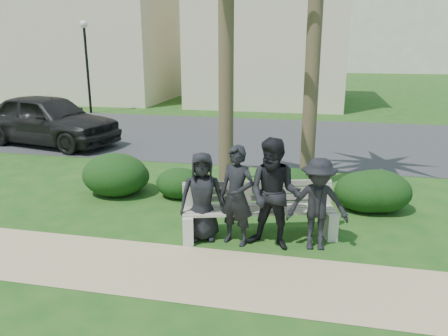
{
  "coord_description": "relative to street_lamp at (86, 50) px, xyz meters",
  "views": [
    {
      "loc": [
        1.84,
        -7.31,
        3.23
      ],
      "look_at": [
        0.03,
        1.0,
        0.81
      ],
      "focal_mm": 35.0,
      "sensor_mm": 36.0,
      "label": 1
    }
  ],
  "objects": [
    {
      "name": "car_a",
      "position": [
        2.14,
        -6.62,
        -2.11
      ],
      "size": [
        5.22,
        2.95,
        1.67
      ],
      "primitive_type": "imported",
      "rotation": [
        0.0,
        0.0,
        1.36
      ],
      "color": "black",
      "rests_on": "ground"
    },
    {
      "name": "footpath",
      "position": [
        9.0,
        -13.8,
        -2.94
      ],
      "size": [
        30.0,
        1.6,
        0.01
      ],
      "primitive_type": "cube",
      "color": "tan",
      "rests_on": "ground"
    },
    {
      "name": "man_c",
      "position": [
        10.22,
        -12.7,
        -2.03
      ],
      "size": [
        1.01,
        0.85,
        1.83
      ],
      "primitive_type": "imported",
      "rotation": [
        0.0,
        0.0,
        -0.19
      ],
      "color": "black",
      "rests_on": "ground"
    },
    {
      "name": "man_b",
      "position": [
        9.61,
        -12.67,
        -2.1
      ],
      "size": [
        0.7,
        0.56,
        1.68
      ],
      "primitive_type": "imported",
      "rotation": [
        0.0,
        0.0,
        -0.3
      ],
      "color": "black",
      "rests_on": "ground"
    },
    {
      "name": "park_bench",
      "position": [
        9.94,
        -12.33,
        -2.53
      ],
      "size": [
        2.77,
        1.31,
        0.91
      ],
      "rotation": [
        0.0,
        0.0,
        0.28
      ],
      "color": "gray",
      "rests_on": "ground"
    },
    {
      "name": "street_lamp",
      "position": [
        0.0,
        0.0,
        0.0
      ],
      "size": [
        0.36,
        0.36,
        4.29
      ],
      "color": "black",
      "rests_on": "ground"
    },
    {
      "name": "hedge_c",
      "position": [
        7.97,
        -10.68,
        -2.61
      ],
      "size": [
        1.03,
        0.85,
        0.67
      ],
      "primitive_type": "ellipsoid",
      "color": "black",
      "rests_on": "ground"
    },
    {
      "name": "ground",
      "position": [
        9.0,
        -12.0,
        -2.94
      ],
      "size": [
        160.0,
        160.0,
        0.0
      ],
      "primitive_type": "plane",
      "color": "#194915",
      "rests_on": "ground"
    },
    {
      "name": "hedge_b",
      "position": [
        6.52,
        -10.81,
        -2.46
      ],
      "size": [
        1.47,
        1.21,
        0.96
      ],
      "primitive_type": "ellipsoid",
      "color": "black",
      "rests_on": "ground"
    },
    {
      "name": "hedge_d",
      "position": [
        10.41,
        -10.52,
        -2.56
      ],
      "size": [
        1.18,
        0.97,
        0.77
      ],
      "primitive_type": "ellipsoid",
      "color": "black",
      "rests_on": "ground"
    },
    {
      "name": "hedge_a",
      "position": [
        6.61,
        -10.54,
        -2.56
      ],
      "size": [
        1.16,
        0.96,
        0.76
      ],
      "primitive_type": "ellipsoid",
      "color": "black",
      "rests_on": "ground"
    },
    {
      "name": "hedge_f",
      "position": [
        12.09,
        -10.57,
        -2.52
      ],
      "size": [
        1.3,
        1.08,
        0.85
      ],
      "primitive_type": "ellipsoid",
      "color": "black",
      "rests_on": "ground"
    },
    {
      "name": "stucco_bldg_right",
      "position": [
        8.0,
        6.0,
        0.72
      ],
      "size": [
        8.4,
        8.4,
        7.3
      ],
      "color": "beige",
      "rests_on": "ground"
    },
    {
      "name": "man_a",
      "position": [
        9.01,
        -12.63,
        -2.18
      ],
      "size": [
        0.85,
        0.67,
        1.52
      ],
      "primitive_type": "imported",
      "rotation": [
        0.0,
        0.0,
        0.28
      ],
      "color": "black",
      "rests_on": "ground"
    },
    {
      "name": "asphalt_street",
      "position": [
        9.0,
        -4.0,
        -2.94
      ],
      "size": [
        160.0,
        8.0,
        0.01
      ],
      "primitive_type": "cube",
      "color": "#2D2D30",
      "rests_on": "ground"
    },
    {
      "name": "stucco_bldg_left",
      "position": [
        -3.0,
        6.0,
        0.72
      ],
      "size": [
        10.4,
        8.4,
        7.3
      ],
      "color": "beige",
      "rests_on": "ground"
    },
    {
      "name": "hedge_e",
      "position": [
        11.87,
        -10.63,
        -2.53
      ],
      "size": [
        1.26,
        1.04,
        0.82
      ],
      "primitive_type": "ellipsoid",
      "color": "black",
      "rests_on": "ground"
    },
    {
      "name": "man_d",
      "position": [
        10.91,
        -12.59,
        -2.18
      ],
      "size": [
        1.04,
        0.67,
        1.53
      ],
      "primitive_type": "imported",
      "rotation": [
        0.0,
        0.0,
        0.11
      ],
      "color": "black",
      "rests_on": "ground"
    }
  ]
}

